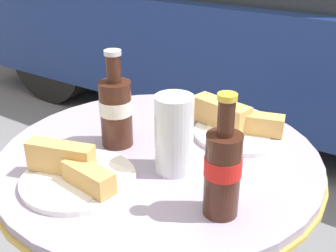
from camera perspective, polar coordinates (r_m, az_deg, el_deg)
The scene contains 7 objects.
bistro_table at distance 1.01m, azimuth -1.12°, elevation -11.55°, with size 0.71×0.71×0.72m.
cola_bottle_left at distance 0.70m, azimuth 7.42°, elevation -5.86°, with size 0.06×0.06×0.22m.
cola_bottle_right at distance 0.93m, azimuth -7.08°, elevation 2.28°, with size 0.07×0.07×0.22m.
drinking_glass at distance 0.82m, azimuth 0.82°, elevation -1.57°, with size 0.08×0.08×0.16m.
lunch_plate_near at distance 0.83m, azimuth -12.41°, elevation -6.24°, with size 0.22×0.22×0.07m.
lunch_plate_far at distance 1.00m, azimuth 9.13°, elevation 0.19°, with size 0.23×0.21×0.07m.
parked_car at distance 3.05m, azimuth 11.46°, elevation 14.93°, with size 3.86×1.83×1.31m.
Camera 1 is at (0.46, -0.66, 1.17)m, focal length 45.00 mm.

